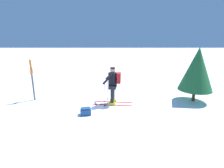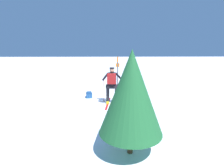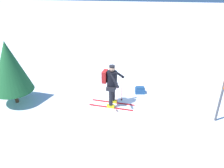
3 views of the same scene
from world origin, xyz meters
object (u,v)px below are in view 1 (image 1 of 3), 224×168
Objects in this scene: skier at (113,83)px; dropped_backpack at (85,111)px; pine_tree at (196,69)px; trail_marker at (31,77)px.

skier is 3.96× the size of dropped_backpack.
pine_tree is at bearing 17.03° from dropped_backpack.
skier reaches higher than dropped_backpack.
dropped_backpack is 3.38m from trail_marker.
pine_tree is at bearing -1.05° from trail_marker.
trail_marker is 0.77× the size of pine_tree.
trail_marker is (-2.75, 1.66, 1.03)m from dropped_backpack.
pine_tree is (7.72, -0.14, 0.39)m from trail_marker.
skier is 3.92m from pine_tree.
dropped_backpack is at bearing -162.97° from pine_tree.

